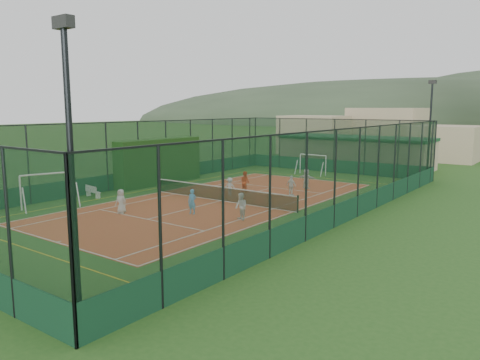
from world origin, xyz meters
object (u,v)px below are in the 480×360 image
object	(u,v)px
child_near_mid	(192,202)
child_far_right	(291,186)
child_near_right	(241,207)
coach	(245,182)
white_bench	(93,191)
child_far_back	(306,179)
child_far_left	(230,187)
floodlight_se	(72,185)
floodlight_ne	(430,132)
clubhouse	(355,152)
child_near_left	(121,201)
futsal_goal_near	(48,191)
futsal_goal_far	(313,165)

from	to	relation	value
child_near_mid	child_far_right	world-z (taller)	child_near_mid
child_near_right	coach	world-z (taller)	coach
white_bench	child_far_back	bearing A→B (deg)	57.87
coach	child_far_left	bearing A→B (deg)	101.52
floodlight_se	floodlight_ne	size ratio (longest dim) A/B	1.00
clubhouse	floodlight_se	bearing A→B (deg)	-77.44
child_near_left	child_near_mid	distance (m)	4.13
futsal_goal_near	futsal_goal_far	bearing A→B (deg)	0.91
futsal_goal_near	floodlight_se	bearing A→B (deg)	-102.45
child_near_left	child_far_left	xyz separation A→B (m)	(1.80, 7.95, -0.06)
floodlight_se	child_near_left	size ratio (longest dim) A/B	5.87
white_bench	futsal_goal_far	xyz separation A→B (m)	(6.80, 18.93, 0.47)
white_bench	coach	xyz separation A→B (m)	(7.20, 7.75, 0.35)
white_bench	futsal_goal_near	distance (m)	3.68
floodlight_se	coach	world-z (taller)	floodlight_se
child_near_right	child_far_left	xyz separation A→B (m)	(-4.76, 5.16, -0.10)
child_near_left	child_far_right	world-z (taller)	child_near_left
floodlight_ne	child_near_mid	distance (m)	22.12
child_near_left	coach	distance (m)	9.97
clubhouse	child_far_back	bearing A→B (deg)	-81.28
floodlight_ne	child_far_right	distance (m)	13.97
clubhouse	futsal_goal_near	distance (m)	30.68
floodlight_se	futsal_goal_near	xyz separation A→B (m)	(-15.90, 8.81, -3.09)
floodlight_ne	child_far_back	xyz separation A→B (m)	(-6.39, -9.00, -3.37)
floodlight_se	clubhouse	xyz separation A→B (m)	(-8.60, 38.60, -2.55)
floodlight_se	child_near_mid	world-z (taller)	floodlight_se
futsal_goal_far	child_near_mid	world-z (taller)	futsal_goal_far
futsal_goal_far	coach	world-z (taller)	futsal_goal_far
clubhouse	child_near_left	world-z (taller)	clubhouse
child_near_mid	child_far_back	size ratio (longest dim) A/B	0.96
clubhouse	child_near_left	size ratio (longest dim) A/B	10.81
child_near_mid	child_far_back	world-z (taller)	child_far_back
floodlight_ne	child_near_mid	bearing A→B (deg)	-110.15
futsal_goal_near	child_far_back	world-z (taller)	futsal_goal_near
child_far_right	coach	size ratio (longest dim) A/B	0.93
floodlight_ne	child_far_right	world-z (taller)	floodlight_ne
coach	futsal_goal_near	bearing A→B (deg)	68.90
white_bench	child_near_right	size ratio (longest dim) A/B	1.00
child_near_left	coach	size ratio (longest dim) A/B	0.93
child_near_right	child_far_left	size ratio (longest dim) A/B	1.16
child_near_mid	child_far_left	bearing A→B (deg)	97.52
child_near_left	child_far_left	bearing A→B (deg)	61.10
floodlight_se	floodlight_ne	xyz separation A→B (m)	(0.00, 33.20, 0.00)
white_bench	coach	distance (m)	10.59
child_far_left	coach	xyz separation A→B (m)	(-0.07, 1.87, 0.11)
child_near_right	coach	distance (m)	8.53
child_near_left	child_far_right	size ratio (longest dim) A/B	1.00
floodlight_ne	futsal_goal_near	bearing A→B (deg)	-123.11
child_far_back	coach	xyz separation A→B (m)	(-2.81, -4.04, 0.01)
child_near_mid	clubhouse	bearing A→B (deg)	83.98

